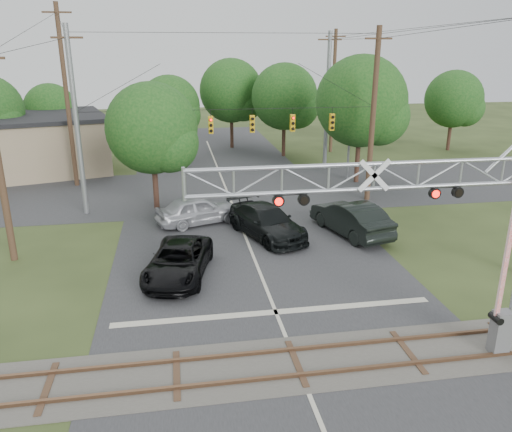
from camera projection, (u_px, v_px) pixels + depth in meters
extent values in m
plane|color=#2D3A1A|center=(312.00, 404.00, 14.94)|extent=(160.00, 160.00, 0.00)
cube|color=#2C2C2F|center=(257.00, 267.00, 24.29)|extent=(14.00, 90.00, 0.02)
cube|color=#2C2C2F|center=(227.00, 190.00, 37.38)|extent=(90.00, 12.00, 0.02)
cube|color=#44403A|center=(297.00, 364.00, 16.81)|extent=(90.00, 3.20, 0.05)
cube|color=brown|center=(302.00, 375.00, 16.11)|extent=(90.00, 0.12, 0.14)
cube|color=brown|center=(292.00, 350.00, 17.46)|extent=(90.00, 0.12, 0.14)
cylinder|color=gray|center=(510.00, 344.00, 17.67)|extent=(0.98, 0.98, 0.33)
cube|color=slate|center=(500.00, 333.00, 17.16)|extent=(0.60, 0.49, 1.63)
cube|color=red|center=(509.00, 244.00, 16.06)|extent=(0.15, 0.10, 5.42)
cylinder|color=gray|center=(77.00, 124.00, 30.34)|extent=(0.32, 0.32, 11.50)
cylinder|color=#432F1F|center=(373.00, 117.00, 33.27)|extent=(0.36, 0.36, 11.50)
cylinder|color=black|center=(231.00, 109.00, 31.59)|extent=(19.00, 0.03, 0.03)
cube|color=#CB970E|center=(125.00, 127.00, 30.86)|extent=(0.30, 0.30, 1.10)
cube|color=#CB970E|center=(168.00, 126.00, 31.28)|extent=(0.30, 0.30, 1.10)
cube|color=#CB970E|center=(211.00, 125.00, 31.69)|extent=(0.30, 0.30, 1.10)
cube|color=#CB970E|center=(252.00, 124.00, 32.10)|extent=(0.30, 0.30, 1.10)
cube|color=#CB970E|center=(293.00, 123.00, 32.51)|extent=(0.30, 0.30, 1.10)
cube|color=#CB970E|center=(332.00, 122.00, 32.92)|extent=(0.30, 0.30, 1.10)
imported|color=black|center=(178.00, 261.00, 23.06)|extent=(3.74, 5.97, 1.54)
imported|color=black|center=(267.00, 222.00, 28.00)|extent=(4.39, 6.41, 1.72)
imported|color=#A7A9AF|center=(198.00, 210.00, 30.06)|extent=(5.44, 3.58, 1.72)
imported|color=black|center=(351.00, 218.00, 28.36)|extent=(3.47, 6.11, 1.90)
cylinder|color=gray|center=(350.00, 130.00, 39.49)|extent=(0.18, 0.18, 7.97)
cylinder|color=gray|center=(342.00, 80.00, 38.14)|extent=(1.77, 0.11, 0.11)
cube|color=slate|center=(331.00, 81.00, 38.02)|extent=(0.53, 0.22, 0.13)
cylinder|color=#432F1F|center=(67.00, 99.00, 36.62)|extent=(0.34, 0.34, 13.20)
cube|color=#432F1F|center=(57.00, 12.00, 34.74)|extent=(2.00, 0.12, 0.12)
cylinder|color=gray|center=(327.00, 102.00, 42.34)|extent=(0.34, 0.34, 11.49)
cube|color=#432F1F|center=(330.00, 40.00, 40.73)|extent=(2.00, 0.12, 0.12)
cylinder|color=#432F1F|center=(333.00, 92.00, 49.47)|extent=(0.34, 0.34, 11.90)
cube|color=#432F1F|center=(336.00, 36.00, 47.80)|extent=(2.00, 0.12, 0.12)
cylinder|color=#3D251B|center=(55.00, 140.00, 48.57)|extent=(0.36, 0.36, 3.22)
sphere|color=#134215|center=(51.00, 110.00, 47.63)|extent=(4.97, 4.97, 4.97)
cylinder|color=#3D251B|center=(155.00, 181.00, 32.67)|extent=(0.36, 0.36, 3.76)
sphere|color=#134215|center=(152.00, 128.00, 31.58)|extent=(5.82, 5.82, 5.82)
cylinder|color=#3D251B|center=(171.00, 141.00, 46.91)|extent=(0.36, 0.36, 3.61)
sphere|color=#134215|center=(170.00, 106.00, 45.86)|extent=(5.58, 5.58, 5.58)
cylinder|color=#3D251B|center=(232.00, 128.00, 52.75)|extent=(0.36, 0.36, 4.22)
sphere|color=#134215|center=(231.00, 91.00, 51.52)|extent=(6.53, 6.53, 6.53)
cylinder|color=#3D251B|center=(284.00, 135.00, 48.67)|extent=(0.36, 0.36, 4.08)
sphere|color=#134215|center=(284.00, 97.00, 47.49)|extent=(6.30, 6.30, 6.30)
cylinder|color=#3D251B|center=(358.00, 154.00, 39.02)|extent=(0.36, 0.36, 4.47)
sphere|color=#134215|center=(361.00, 101.00, 37.72)|extent=(6.91, 6.91, 6.91)
cylinder|color=#3D251B|center=(351.00, 124.00, 56.00)|extent=(0.36, 0.36, 3.99)
sphere|color=#134215|center=(353.00, 91.00, 54.84)|extent=(6.16, 6.16, 6.16)
cylinder|color=#3D251B|center=(450.00, 132.00, 51.57)|extent=(0.36, 0.36, 3.72)
sphere|color=#134215|center=(454.00, 99.00, 50.49)|extent=(5.74, 5.74, 5.74)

